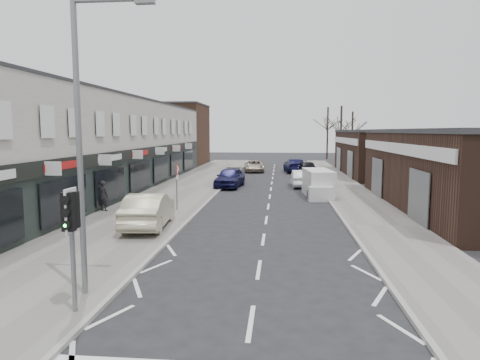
% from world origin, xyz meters
% --- Properties ---
extents(ground, '(160.00, 160.00, 0.00)m').
position_xyz_m(ground, '(0.00, 0.00, 0.00)').
color(ground, black).
rests_on(ground, ground).
extents(pavement_left, '(5.50, 64.00, 0.12)m').
position_xyz_m(pavement_left, '(-6.75, 22.00, 0.06)').
color(pavement_left, slate).
rests_on(pavement_left, ground).
extents(pavement_right, '(3.50, 64.00, 0.12)m').
position_xyz_m(pavement_right, '(5.75, 22.00, 0.06)').
color(pavement_right, slate).
rests_on(pavement_right, ground).
extents(shop_terrace_left, '(8.00, 41.00, 7.10)m').
position_xyz_m(shop_terrace_left, '(-13.50, 19.50, 3.55)').
color(shop_terrace_left, beige).
rests_on(shop_terrace_left, ground).
extents(brick_block_far, '(8.00, 10.00, 8.00)m').
position_xyz_m(brick_block_far, '(-13.50, 45.00, 4.00)').
color(brick_block_far, '#4C2E20').
rests_on(brick_block_far, ground).
extents(right_unit_far, '(10.00, 16.00, 4.50)m').
position_xyz_m(right_unit_far, '(12.50, 34.00, 2.25)').
color(right_unit_far, '#372219').
rests_on(right_unit_far, ground).
extents(tree_far_a, '(3.60, 3.60, 8.00)m').
position_xyz_m(tree_far_a, '(9.00, 48.00, 0.00)').
color(tree_far_a, '#382D26').
rests_on(tree_far_a, ground).
extents(tree_far_b, '(3.60, 3.60, 7.50)m').
position_xyz_m(tree_far_b, '(11.50, 54.00, 0.00)').
color(tree_far_b, '#382D26').
rests_on(tree_far_b, ground).
extents(tree_far_c, '(3.60, 3.60, 8.50)m').
position_xyz_m(tree_far_c, '(8.50, 60.00, 0.00)').
color(tree_far_c, '#382D26').
rests_on(tree_far_c, ground).
extents(traffic_light, '(0.28, 0.60, 3.10)m').
position_xyz_m(traffic_light, '(-4.40, -2.02, 2.41)').
color(traffic_light, slate).
rests_on(traffic_light, pavement_left).
extents(street_lamp, '(2.23, 0.22, 8.00)m').
position_xyz_m(street_lamp, '(-4.53, -0.80, 4.62)').
color(street_lamp, slate).
rests_on(street_lamp, pavement_left).
extents(warning_sign, '(0.12, 0.80, 2.70)m').
position_xyz_m(warning_sign, '(-5.16, 12.00, 2.20)').
color(warning_sign, slate).
rests_on(warning_sign, pavement_left).
extents(white_van, '(2.09, 4.96, 1.87)m').
position_xyz_m(white_van, '(3.40, 18.46, 0.88)').
color(white_van, silver).
rests_on(white_van, ground).
extents(sedan_on_pavement, '(2.13, 5.02, 1.61)m').
position_xyz_m(sedan_on_pavement, '(-5.42, 7.39, 0.92)').
color(sedan_on_pavement, '#B2AE8F').
rests_on(sedan_on_pavement, pavement_left).
extents(pedestrian, '(0.72, 0.58, 1.72)m').
position_xyz_m(pedestrian, '(-9.20, 11.14, 0.98)').
color(pedestrian, black).
rests_on(pedestrian, pavement_left).
extents(parked_car_left_a, '(2.36, 4.92, 1.62)m').
position_xyz_m(parked_car_left_a, '(-3.40, 22.73, 0.81)').
color(parked_car_left_a, '#14143F').
rests_on(parked_car_left_a, ground).
extents(parked_car_left_b, '(2.00, 4.66, 1.34)m').
position_xyz_m(parked_car_left_b, '(-3.40, 24.67, 0.67)').
color(parked_car_left_b, black).
rests_on(parked_car_left_b, ground).
extents(parked_car_left_c, '(2.58, 4.85, 1.30)m').
position_xyz_m(parked_car_left_c, '(-2.20, 36.32, 0.65)').
color(parked_car_left_c, '#AB9B89').
rests_on(parked_car_left_c, ground).
extents(parked_car_right_a, '(1.60, 4.27, 1.39)m').
position_xyz_m(parked_car_right_a, '(2.44, 23.65, 0.70)').
color(parked_car_right_a, silver).
rests_on(parked_car_right_a, ground).
extents(parked_car_right_b, '(2.08, 4.55, 1.51)m').
position_xyz_m(parked_car_right_b, '(3.50, 33.28, 0.76)').
color(parked_car_right_b, black).
rests_on(parked_car_right_b, ground).
extents(parked_car_right_c, '(2.65, 5.56, 1.56)m').
position_xyz_m(parked_car_right_c, '(2.37, 36.09, 0.78)').
color(parked_car_right_c, '#151542').
rests_on(parked_car_right_c, ground).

